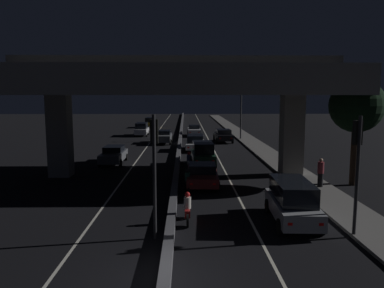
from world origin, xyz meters
The scene contains 24 objects.
ground_plane centered at (0.00, 0.00, 0.00)m, with size 200.00×200.00×0.00m, color black.
lane_line_left_inner centered at (-3.61, 35.00, 0.00)m, with size 0.12×126.00×0.00m, color beige.
lane_line_right_inner centered at (3.61, 35.00, 0.00)m, with size 0.12×126.00×0.00m, color beige.
median_divider centered at (0.00, 35.00, 0.22)m, with size 0.37×126.00×0.45m, color #4C4C51.
sidewalk_right centered at (8.54, 28.00, 0.07)m, with size 2.43×126.00×0.14m, color #5B5956.
elevated_overpass centered at (0.00, 15.22, 6.43)m, with size 22.97×10.65×8.37m.
traffic_light_left_of_median centered at (-0.59, 3.53, 3.39)m, with size 0.30×0.49×4.97m.
traffic_light_right_of_median centered at (7.42, 3.53, 3.35)m, with size 0.30×0.49×4.91m.
street_lamp centered at (7.32, 36.37, 4.47)m, with size 2.50×0.32×7.47m.
car_silver_lead centered at (5.41, 5.22, 1.00)m, with size 2.05×4.50×1.90m.
car_dark_red_second centered at (1.70, 12.28, 0.71)m, with size 2.14×4.64×1.40m.
car_dark_green_third centered at (2.07, 19.10, 0.98)m, with size 2.02×4.07×1.88m.
car_white_fourth centered at (1.66, 27.34, 0.82)m, with size 2.12×4.63×1.59m.
car_black_fifth centered at (5.22, 33.97, 0.81)m, with size 2.17×4.58×1.56m.
car_white_sixth centered at (1.85, 40.66, 0.77)m, with size 1.85×4.39×1.52m.
car_grey_lead_oncoming centered at (-5.38, 20.09, 0.74)m, with size 1.88×4.42×1.43m.
car_grey_second_oncoming centered at (-1.97, 32.97, 0.80)m, with size 2.09×4.50×1.52m.
car_white_third_oncoming centered at (-5.46, 41.23, 0.95)m, with size 1.83×4.26×1.82m.
car_taxi_yellow_fourth_oncoming centered at (-5.45, 54.47, 0.93)m, with size 2.01×4.04×1.74m.
motorcycle_red_filtering_near centered at (0.71, 5.25, 0.61)m, with size 0.32×1.76×1.43m.
motorcycle_black_filtering_mid centered at (0.75, 10.88, 0.58)m, with size 0.34×1.77×1.36m.
motorcycle_white_filtering_far centered at (0.90, 17.56, 0.58)m, with size 0.34×1.76×1.35m.
pedestrian_on_sidewalk centered at (8.86, 11.23, 1.01)m, with size 0.38×0.38×1.75m.
roadside_tree_kerbside_near centered at (11.26, 12.14, 5.00)m, with size 3.36×3.36×6.73m.
Camera 1 is at (0.63, -10.93, 5.73)m, focal length 35.00 mm.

